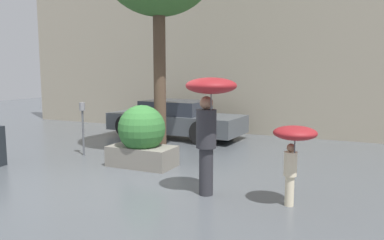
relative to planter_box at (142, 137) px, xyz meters
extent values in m
plane|color=#51565B|center=(0.47, -1.17, -0.66)|extent=(40.00, 40.00, 0.00)
cube|color=#9E937F|center=(0.47, 5.33, 2.34)|extent=(18.00, 0.30, 6.00)
cube|color=gray|center=(0.00, 0.00, -0.43)|extent=(1.47, 0.79, 0.45)
sphere|color=#337033|center=(0.00, 0.00, 0.19)|extent=(1.06, 1.06, 1.06)
cylinder|color=#2D2D33|center=(2.06, -1.21, -0.24)|extent=(0.24, 0.24, 0.83)
cylinder|color=#2D2D33|center=(2.06, -1.21, 0.50)|extent=(0.34, 0.34, 0.65)
sphere|color=#997056|center=(2.06, -1.21, 0.94)|extent=(0.22, 0.22, 0.22)
cylinder|color=#4C4C51|center=(2.19, -1.30, 0.88)|extent=(0.02, 0.02, 0.70)
ellipsoid|color=maroon|center=(2.19, -1.30, 1.23)|extent=(0.84, 0.84, 0.27)
cylinder|color=beige|center=(3.47, -1.15, -0.41)|extent=(0.14, 0.14, 0.49)
cylinder|color=beige|center=(3.47, -1.15, 0.02)|extent=(0.20, 0.20, 0.39)
sphere|color=#997056|center=(3.47, -1.15, 0.28)|extent=(0.13, 0.13, 0.13)
cylinder|color=#4C4C51|center=(3.54, -1.21, 0.29)|extent=(0.02, 0.02, 0.49)
ellipsoid|color=maroon|center=(3.54, -1.21, 0.53)|extent=(0.66, 0.66, 0.21)
cube|color=#4C5156|center=(-1.07, 3.69, -0.18)|extent=(4.48, 1.92, 0.55)
cube|color=#2D333D|center=(-1.07, 3.69, 0.31)|extent=(2.05, 1.54, 0.43)
cylinder|color=black|center=(-2.48, 2.92, -0.30)|extent=(0.73, 0.26, 0.72)
cylinder|color=black|center=(-2.38, 4.60, -0.30)|extent=(0.73, 0.26, 0.72)
cylinder|color=black|center=(0.24, 2.77, -0.30)|extent=(0.73, 0.26, 0.72)
cylinder|color=black|center=(0.33, 4.45, -0.30)|extent=(0.73, 0.26, 0.72)
cylinder|color=brown|center=(-0.21, 1.19, 1.27)|extent=(0.31, 0.31, 3.86)
cylinder|color=#595B60|center=(-1.93, 0.29, -0.09)|extent=(0.05, 0.05, 1.14)
cylinder|color=gray|center=(-1.93, 0.29, 0.59)|extent=(0.14, 0.14, 0.20)
camera|label=1|loc=(4.49, -6.97, 1.46)|focal=35.00mm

